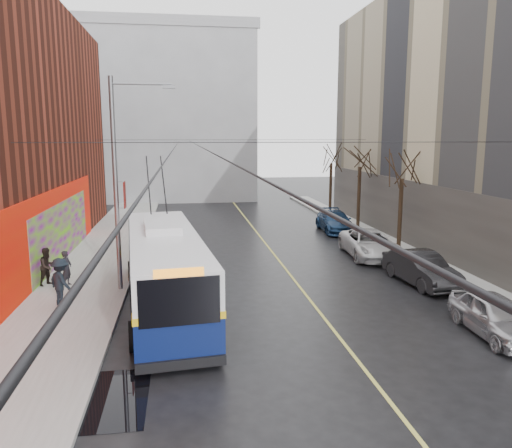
{
  "coord_description": "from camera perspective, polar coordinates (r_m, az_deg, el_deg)",
  "views": [
    {
      "loc": [
        -3.52,
        -11.28,
        6.58
      ],
      "look_at": [
        -0.22,
        11.26,
        2.6
      ],
      "focal_mm": 35.0,
      "sensor_mm": 36.0,
      "label": 1
    }
  ],
  "objects": [
    {
      "name": "catenary_wires",
      "position": [
        26.07,
        -6.25,
        9.12
      ],
      "size": [
        18.0,
        60.0,
        0.22
      ],
      "color": "black"
    },
    {
      "name": "parked_car_b",
      "position": [
        23.75,
        18.34,
        -4.84
      ],
      "size": [
        2.0,
        4.63,
        1.48
      ],
      "primitive_type": "imported",
      "rotation": [
        0.0,
        0.0,
        0.1
      ],
      "color": "black",
      "rests_on": "ground"
    },
    {
      "name": "ground",
      "position": [
        13.53,
        8.34,
        -19.32
      ],
      "size": [
        140.0,
        140.0,
        0.0
      ],
      "primitive_type": "plane",
      "color": "black",
      "rests_on": "ground"
    },
    {
      "name": "streetlight_pole",
      "position": [
        21.51,
        -15.35,
        4.94
      ],
      "size": [
        2.65,
        0.6,
        9.0
      ],
      "color": "slate",
      "rests_on": "ground"
    },
    {
      "name": "parked_car_d",
      "position": [
        35.52,
        9.02,
        0.29
      ],
      "size": [
        2.23,
        5.05,
        1.44
      ],
      "primitive_type": "imported",
      "rotation": [
        0.0,
        0.0,
        -0.04
      ],
      "color": "navy",
      "rests_on": "ground"
    },
    {
      "name": "building_far",
      "position": [
        56.38,
        -11.1,
        12.21
      ],
      "size": [
        20.5,
        12.1,
        18.0
      ],
      "color": "gray",
      "rests_on": "ground"
    },
    {
      "name": "pedestrian_c",
      "position": [
        20.72,
        -21.42,
        -6.17
      ],
      "size": [
        1.35,
        1.34,
        1.87
      ],
      "primitive_type": "imported",
      "rotation": [
        0.0,
        0.0,
        2.36
      ],
      "color": "black",
      "rests_on": "sidewalk_left"
    },
    {
      "name": "tree_near",
      "position": [
        30.06,
        16.4,
        6.45
      ],
      "size": [
        3.2,
        3.2,
        6.4
      ],
      "color": "black",
      "rests_on": "ground"
    },
    {
      "name": "parked_car_c",
      "position": [
        28.41,
        12.86,
        -2.21
      ],
      "size": [
        2.82,
        5.46,
        1.47
      ],
      "primitive_type": "imported",
      "rotation": [
        0.0,
        0.0,
        -0.07
      ],
      "color": "silver",
      "rests_on": "ground"
    },
    {
      "name": "trolleybus",
      "position": [
        19.68,
        -10.38,
        -4.98
      ],
      "size": [
        3.77,
        12.14,
        5.68
      ],
      "rotation": [
        0.0,
        0.0,
        0.1
      ],
      "color": "#091548",
      "rests_on": "ground"
    },
    {
      "name": "parked_car_a",
      "position": [
        18.73,
        25.67,
        -9.42
      ],
      "size": [
        1.83,
        4.15,
        1.39
      ],
      "primitive_type": "imported",
      "rotation": [
        0.0,
        0.0,
        -0.05
      ],
      "color": "#A9A8AD",
      "rests_on": "ground"
    },
    {
      "name": "lane_line",
      "position": [
        26.6,
        2.82,
        -4.42
      ],
      "size": [
        0.12,
        50.0,
        0.01
      ],
      "primitive_type": "cube",
      "color": "#BFB74C",
      "rests_on": "ground"
    },
    {
      "name": "following_car",
      "position": [
        28.52,
        -9.56,
        -1.97
      ],
      "size": [
        2.31,
        4.74,
        1.56
      ],
      "primitive_type": "imported",
      "rotation": [
        0.0,
        0.0,
        0.11
      ],
      "color": "silver",
      "rests_on": "ground"
    },
    {
      "name": "sidewalk_left",
      "position": [
        24.58,
        -18.62,
        -5.97
      ],
      "size": [
        4.0,
        60.0,
        0.15
      ],
      "primitive_type": "cube",
      "color": "gray",
      "rests_on": "ground"
    },
    {
      "name": "pigeons_flying",
      "position": [
        20.64,
        -6.65,
        11.7
      ],
      "size": [
        3.14,
        3.09,
        2.3
      ],
      "color": "slate"
    },
    {
      "name": "puddle",
      "position": [
        14.0,
        -17.28,
        -18.59
      ],
      "size": [
        2.34,
        3.15,
        0.01
      ],
      "primitive_type": "cube",
      "color": "black",
      "rests_on": "ground"
    },
    {
      "name": "tree_mid",
      "position": [
        36.52,
        11.83,
        7.62
      ],
      "size": [
        3.2,
        3.2,
        6.68
      ],
      "color": "black",
      "rests_on": "ground"
    },
    {
      "name": "tree_far",
      "position": [
        43.16,
        8.62,
        7.89
      ],
      "size": [
        3.2,
        3.2,
        6.57
      ],
      "color": "black",
      "rests_on": "ground"
    },
    {
      "name": "pedestrian_a",
      "position": [
        23.39,
        -20.81,
        -4.74
      ],
      "size": [
        0.5,
        0.64,
        1.55
      ],
      "primitive_type": "imported",
      "rotation": [
        0.0,
        0.0,
        1.32
      ],
      "color": "black",
      "rests_on": "sidewalk_left"
    },
    {
      "name": "pedestrian_b",
      "position": [
        23.77,
        -22.71,
        -4.49
      ],
      "size": [
        1.0,
        1.03,
        1.67
      ],
      "primitive_type": "imported",
      "rotation": [
        0.0,
        0.0,
        0.9
      ],
      "color": "black",
      "rests_on": "sidewalk_left"
    },
    {
      "name": "sidewalk_right",
      "position": [
        27.22,
        19.4,
        -4.49
      ],
      "size": [
        2.0,
        60.0,
        0.15
      ],
      "primitive_type": "cube",
      "color": "gray",
      "rests_on": "ground"
    }
  ]
}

